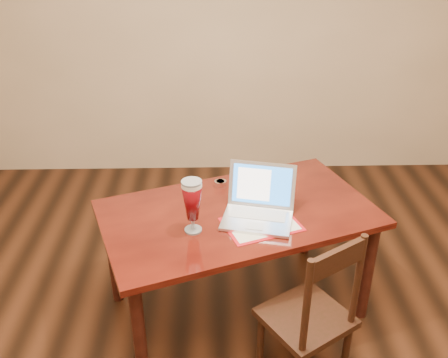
{
  "coord_description": "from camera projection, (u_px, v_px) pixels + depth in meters",
  "views": [
    {
      "loc": [
        -0.03,
        -1.68,
        2.15
      ],
      "look_at": [
        0.02,
        0.55,
        0.93
      ],
      "focal_mm": 40.0,
      "sensor_mm": 36.0,
      "label": 1
    }
  ],
  "objects": [
    {
      "name": "room_shell",
      "position": [
        221.0,
        40.0,
        1.66
      ],
      "size": [
        4.51,
        5.01,
        2.71
      ],
      "color": "tan",
      "rests_on": "ground"
    },
    {
      "name": "dining_table",
      "position": [
        238.0,
        222.0,
        2.75
      ],
      "size": [
        1.66,
        1.28,
        0.98
      ],
      "rotation": [
        0.0,
        0.0,
        0.35
      ],
      "color": "#55140B",
      "rests_on": "ground"
    },
    {
      "name": "dining_chair",
      "position": [
        311.0,
        317.0,
        2.39
      ],
      "size": [
        0.52,
        0.52,
        0.91
      ],
      "rotation": [
        0.0,
        0.0,
        0.57
      ],
      "color": "black",
      "rests_on": "ground"
    }
  ]
}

